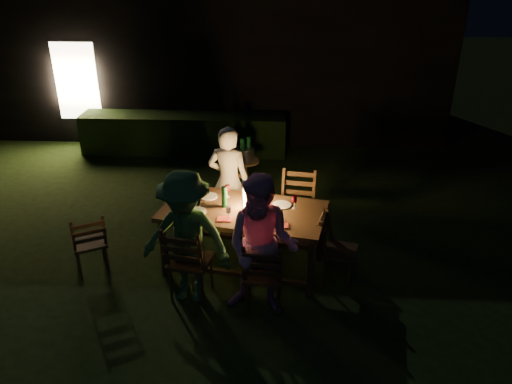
# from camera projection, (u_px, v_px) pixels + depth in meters

# --- Properties ---
(garden_envelope) EXTENTS (40.00, 40.00, 3.20)m
(garden_envelope) POSITION_uv_depth(u_px,v_px,m) (220.00, 54.00, 11.97)
(garden_envelope) COLOR black
(garden_envelope) RESTS_ON ground
(dining_table) EXTENTS (2.22, 1.41, 0.86)m
(dining_table) POSITION_uv_depth(u_px,v_px,m) (243.00, 215.00, 6.37)
(dining_table) COLOR #4A2B18
(dining_table) RESTS_ON ground
(chair_near_left) EXTENTS (0.56, 0.59, 1.07)m
(chair_near_left) POSITION_uv_depth(u_px,v_px,m) (190.00, 273.00, 5.99)
(chair_near_left) COLOR #4A2B18
(chair_near_left) RESTS_ON ground
(chair_near_right) EXTENTS (0.46, 0.49, 0.98)m
(chair_near_right) POSITION_uv_depth(u_px,v_px,m) (263.00, 286.00, 5.80)
(chair_near_right) COLOR #4A2B18
(chair_near_right) RESTS_ON ground
(chair_far_left) EXTENTS (0.55, 0.57, 0.96)m
(chair_far_left) POSITION_uv_depth(u_px,v_px,m) (229.00, 216.00, 7.35)
(chair_far_left) COLOR #4A2B18
(chair_far_left) RESTS_ON ground
(chair_far_right) EXTENTS (0.55, 0.58, 1.08)m
(chair_far_right) POSITION_uv_depth(u_px,v_px,m) (296.00, 222.00, 7.11)
(chair_far_right) COLOR #4A2B18
(chair_far_right) RESTS_ON ground
(chair_end) EXTENTS (0.55, 0.53, 0.95)m
(chair_end) POSITION_uv_depth(u_px,v_px,m) (337.00, 260.00, 6.30)
(chair_end) COLOR #4A2B18
(chair_end) RESTS_ON ground
(chair_spare) EXTENTS (0.57, 0.59, 0.93)m
(chair_spare) POSITION_uv_depth(u_px,v_px,m) (91.00, 253.00, 6.47)
(chair_spare) COLOR #4A2B18
(chair_spare) RESTS_ON ground
(person_house_side) EXTENTS (0.67, 0.51, 1.65)m
(person_house_side) POSITION_uv_depth(u_px,v_px,m) (229.00, 182.00, 7.16)
(person_house_side) COLOR beige
(person_house_side) RESTS_ON ground
(person_opp_right) EXTENTS (0.95, 0.80, 1.72)m
(person_opp_right) POSITION_uv_depth(u_px,v_px,m) (262.00, 247.00, 5.51)
(person_opp_right) COLOR #DB97BE
(person_opp_right) RESTS_ON ground
(person_opp_left) EXTENTS (1.18, 0.82, 1.67)m
(person_opp_left) POSITION_uv_depth(u_px,v_px,m) (186.00, 239.00, 5.73)
(person_opp_left) COLOR #397138
(person_opp_left) RESTS_ON ground
(lantern) EXTENTS (0.16, 0.16, 0.35)m
(lantern) POSITION_uv_depth(u_px,v_px,m) (248.00, 197.00, 6.29)
(lantern) COLOR white
(lantern) RESTS_ON dining_table
(plate_far_left) EXTENTS (0.25, 0.25, 0.01)m
(plate_far_left) POSITION_uv_depth(u_px,v_px,m) (208.00, 196.00, 6.64)
(plate_far_left) COLOR white
(plate_far_left) RESTS_ON dining_table
(plate_near_left) EXTENTS (0.25, 0.25, 0.01)m
(plate_near_left) POSITION_uv_depth(u_px,v_px,m) (196.00, 211.00, 6.26)
(plate_near_left) COLOR white
(plate_near_left) RESTS_ON dining_table
(plate_far_right) EXTENTS (0.25, 0.25, 0.01)m
(plate_far_right) POSITION_uv_depth(u_px,v_px,m) (282.00, 205.00, 6.41)
(plate_far_right) COLOR white
(plate_far_right) RESTS_ON dining_table
(plate_near_right) EXTENTS (0.25, 0.25, 0.01)m
(plate_near_right) POSITION_uv_depth(u_px,v_px,m) (274.00, 221.00, 6.03)
(plate_near_right) COLOR white
(plate_near_right) RESTS_ON dining_table
(wineglass_a) EXTENTS (0.06, 0.06, 0.18)m
(wineglass_a) POSITION_uv_depth(u_px,v_px,m) (227.00, 191.00, 6.60)
(wineglass_a) COLOR #59070F
(wineglass_a) RESTS_ON dining_table
(wineglass_b) EXTENTS (0.06, 0.06, 0.18)m
(wineglass_b) POSITION_uv_depth(u_px,v_px,m) (186.00, 201.00, 6.35)
(wineglass_b) COLOR #59070F
(wineglass_b) RESTS_ON dining_table
(wineglass_c) EXTENTS (0.06, 0.06, 0.18)m
(wineglass_c) POSITION_uv_depth(u_px,v_px,m) (261.00, 216.00, 5.98)
(wineglass_c) COLOR #59070F
(wineglass_c) RESTS_ON dining_table
(wineglass_d) EXTENTS (0.06, 0.06, 0.18)m
(wineglass_d) POSITION_uv_depth(u_px,v_px,m) (294.00, 202.00, 6.31)
(wineglass_d) COLOR #59070F
(wineglass_d) RESTS_ON dining_table
(wineglass_e) EXTENTS (0.06, 0.06, 0.18)m
(wineglass_e) POSITION_uv_depth(u_px,v_px,m) (229.00, 213.00, 6.05)
(wineglass_e) COLOR silver
(wineglass_e) RESTS_ON dining_table
(bottle_table) EXTENTS (0.07, 0.07, 0.28)m
(bottle_table) POSITION_uv_depth(u_px,v_px,m) (224.00, 197.00, 6.32)
(bottle_table) COLOR #0F471E
(bottle_table) RESTS_ON dining_table
(napkin_left) EXTENTS (0.18, 0.14, 0.01)m
(napkin_left) POSITION_uv_depth(u_px,v_px,m) (224.00, 219.00, 6.08)
(napkin_left) COLOR red
(napkin_left) RESTS_ON dining_table
(napkin_right) EXTENTS (0.18, 0.14, 0.01)m
(napkin_right) POSITION_uv_depth(u_px,v_px,m) (281.00, 225.00, 5.94)
(napkin_right) COLOR red
(napkin_right) RESTS_ON dining_table
(phone) EXTENTS (0.14, 0.07, 0.01)m
(phone) POSITION_uv_depth(u_px,v_px,m) (189.00, 214.00, 6.20)
(phone) COLOR black
(phone) RESTS_ON dining_table
(side_table) EXTENTS (0.46, 0.46, 0.62)m
(side_table) POSITION_uv_depth(u_px,v_px,m) (246.00, 164.00, 8.48)
(side_table) COLOR olive
(side_table) RESTS_ON ground
(ice_bucket) EXTENTS (0.30, 0.30, 0.22)m
(ice_bucket) POSITION_uv_depth(u_px,v_px,m) (245.00, 154.00, 8.40)
(ice_bucket) COLOR #A5A8AD
(ice_bucket) RESTS_ON side_table
(bottle_bucket_a) EXTENTS (0.07, 0.07, 0.32)m
(bottle_bucket_a) POSITION_uv_depth(u_px,v_px,m) (242.00, 152.00, 8.35)
(bottle_bucket_a) COLOR #0F471E
(bottle_bucket_a) RESTS_ON side_table
(bottle_bucket_b) EXTENTS (0.07, 0.07, 0.32)m
(bottle_bucket_b) POSITION_uv_depth(u_px,v_px,m) (249.00, 150.00, 8.41)
(bottle_bucket_b) COLOR #0F471E
(bottle_bucket_b) RESTS_ON side_table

